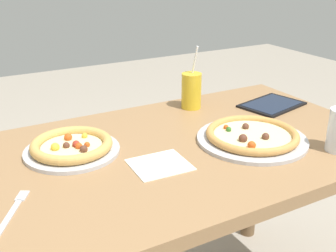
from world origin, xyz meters
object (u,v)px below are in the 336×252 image
at_px(fork, 12,212).
at_px(tablet, 272,105).
at_px(pizza_near, 252,136).
at_px(drink_cup_colored, 191,91).
at_px(pizza_far, 72,147).

bearing_deg(fork, tablet, 14.65).
height_order(pizza_near, tablet, pizza_near).
xyz_separation_m(pizza_near, tablet, (0.29, 0.23, -0.01)).
bearing_deg(drink_cup_colored, pizza_near, -89.75).
bearing_deg(pizza_near, drink_cup_colored, 90.25).
xyz_separation_m(drink_cup_colored, fork, (-0.74, -0.41, -0.07)).
bearing_deg(pizza_far, drink_cup_colored, 17.54).
distance_m(fork, tablet, 1.07).
height_order(pizza_near, fork, pizza_near).
bearing_deg(fork, drink_cup_colored, 28.75).
xyz_separation_m(pizza_near, drink_cup_colored, (-0.00, 0.36, 0.05)).
xyz_separation_m(fork, tablet, (1.03, 0.27, 0.00)).
bearing_deg(fork, pizza_far, 48.10).
xyz_separation_m(pizza_near, pizza_far, (-0.53, 0.20, 0.00)).
xyz_separation_m(pizza_far, fork, (-0.22, -0.24, -0.02)).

